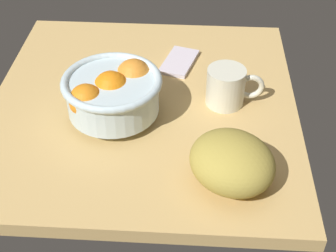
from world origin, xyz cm
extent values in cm
cube|color=tan|center=(0.00, 0.00, -1.50)|extent=(69.29, 65.87, 3.00)
cylinder|color=silver|center=(-5.25, 5.53, 0.87)|extent=(8.63, 8.63, 1.74)
cylinder|color=silver|center=(-5.25, 5.53, 5.29)|extent=(18.61, 18.61, 7.10)
torus|color=silver|center=(-5.25, 5.53, 8.84)|extent=(20.21, 20.21, 1.60)
sphere|color=orange|center=(-5.23, 5.75, 6.93)|extent=(7.35, 7.35, 7.35)
sphere|color=orange|center=(-0.75, 1.70, 6.96)|extent=(7.54, 7.54, 7.54)
sphere|color=orange|center=(-5.25, 5.53, 6.86)|extent=(6.98, 6.98, 6.98)
sphere|color=orange|center=(-9.38, 10.00, 6.84)|extent=(6.84, 6.84, 6.84)
ellipsoid|color=#AE9840|center=(-22.25, -17.89, 4.56)|extent=(21.17, 21.13, 9.12)
cube|color=silver|center=(15.52, -7.08, 0.50)|extent=(13.23, 9.60, 1.00)
cylinder|color=silver|center=(0.83, -17.46, 4.15)|extent=(8.16, 8.16, 8.31)
torus|color=silver|center=(1.14, -22.73, 4.15)|extent=(1.54, 5.91, 5.85)
camera|label=1|loc=(-83.25, -10.49, 64.05)|focal=51.93mm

